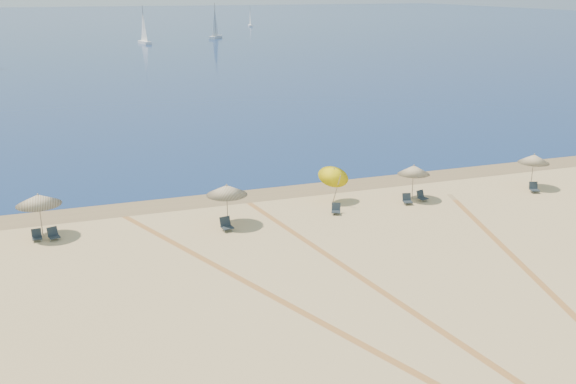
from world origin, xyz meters
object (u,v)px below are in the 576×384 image
at_px(umbrella_1, 38,200).
at_px(sailboat_1, 215,28).
at_px(chair_7, 422,196).
at_px(umbrella_4, 414,170).
at_px(umbrella_2, 227,190).
at_px(chair_6, 407,199).
at_px(chair_4, 226,225).
at_px(umbrella_3, 334,173).
at_px(umbrella_5, 534,159).
at_px(sailboat_3, 250,20).
at_px(chair_3, 53,234).
at_px(sailboat_2, 144,32).
at_px(chair_5, 336,209).
at_px(chair_2, 37,236).
at_px(chair_8, 534,188).

distance_m(umbrella_1, sailboat_1, 132.28).
bearing_deg(chair_7, umbrella_4, 118.54).
xyz_separation_m(umbrella_2, chair_6, (11.16, -0.16, -1.73)).
bearing_deg(chair_4, chair_6, -6.65).
xyz_separation_m(umbrella_3, umbrella_5, (13.43, -1.50, 0.12)).
xyz_separation_m(umbrella_3, umbrella_4, (4.86, -1.03, 0.05)).
height_order(umbrella_5, sailboat_3, sailboat_3).
distance_m(chair_3, chair_4, 9.02).
bearing_deg(sailboat_2, chair_7, -99.80).
distance_m(umbrella_4, chair_5, 5.84).
height_order(umbrella_1, umbrella_4, umbrella_1).
height_order(chair_7, sailboat_3, sailboat_3).
height_order(chair_6, chair_7, chair_6).
bearing_deg(chair_7, chair_5, 170.54).
distance_m(umbrella_5, chair_4, 20.84).
height_order(umbrella_2, chair_4, umbrella_2).
distance_m(umbrella_5, chair_2, 30.49).
height_order(chair_4, sailboat_2, sailboat_2).
relative_size(umbrella_4, chair_6, 3.19).
bearing_deg(sailboat_2, chair_8, -96.12).
xyz_separation_m(umbrella_2, chair_3, (-9.14, 0.87, -1.73)).
relative_size(umbrella_5, chair_7, 3.25).
distance_m(chair_4, sailboat_1, 132.15).
bearing_deg(sailboat_3, chair_6, -92.13).
xyz_separation_m(chair_4, chair_8, (20.28, 0.02, -0.03)).
distance_m(chair_6, sailboat_1, 129.50).
bearing_deg(chair_8, chair_4, -161.92).
relative_size(umbrella_2, chair_7, 3.31).
bearing_deg(chair_6, umbrella_1, -172.81).
height_order(chair_4, chair_8, chair_4).
distance_m(umbrella_1, umbrella_3, 16.74).
bearing_deg(umbrella_4, chair_6, -136.65).
bearing_deg(chair_5, umbrella_3, 95.86).
bearing_deg(umbrella_3, chair_3, -177.49).
xyz_separation_m(umbrella_1, chair_4, (9.41, -2.31, -1.73)).
height_order(chair_5, sailboat_1, sailboat_1).
relative_size(chair_2, chair_3, 0.83).
bearing_deg(umbrella_5, chair_6, -178.54).
distance_m(chair_7, chair_8, 7.74).
bearing_deg(chair_4, chair_3, 159.37).
bearing_deg(sailboat_1, chair_7, -64.74).
bearing_deg(umbrella_2, chair_7, 0.46).
bearing_deg(chair_7, umbrella_2, 166.53).
bearing_deg(umbrella_2, chair_6, -0.84).
height_order(umbrella_4, chair_7, umbrella_4).
bearing_deg(umbrella_4, chair_7, -47.53).
distance_m(chair_2, chair_8, 30.02).
bearing_deg(chair_4, sailboat_2, 75.34).
relative_size(umbrella_1, sailboat_2, 0.28).
bearing_deg(sailboat_2, chair_3, -110.18).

